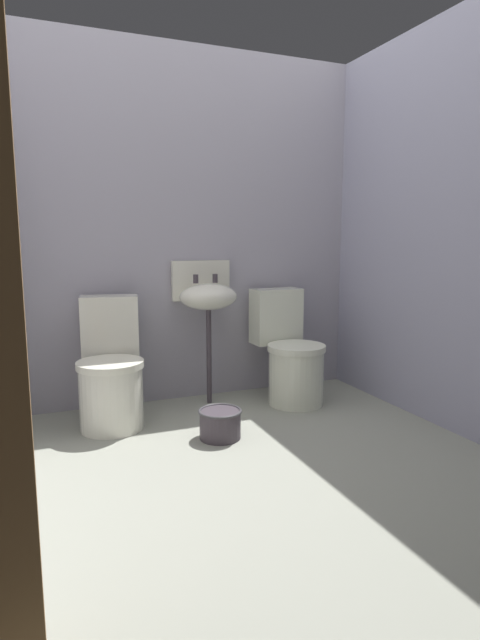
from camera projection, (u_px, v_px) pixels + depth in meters
ground_plane at (262, 469)px, 2.70m from camera, size 2.85×2.83×0.08m
wall_back at (189, 228)px, 3.66m from camera, size 2.85×0.10×2.43m
wall_right at (452, 226)px, 3.07m from camera, size 0.10×2.63×2.43m
toilet_left at (111, 373)px, 3.20m from camera, size 0.47×0.64×0.78m
toilet_right at (290, 356)px, 3.66m from camera, size 0.42×0.61×0.78m
sink at (207, 296)px, 3.56m from camera, size 0.42×0.35×0.99m
bucket at (220, 423)px, 3.00m from camera, size 0.25×0.25×0.17m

